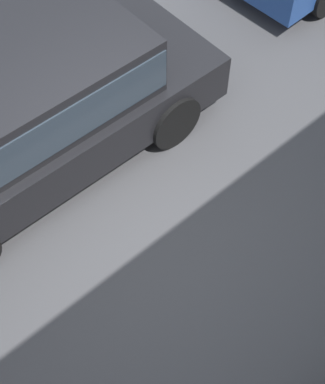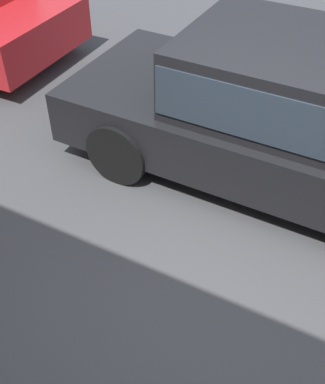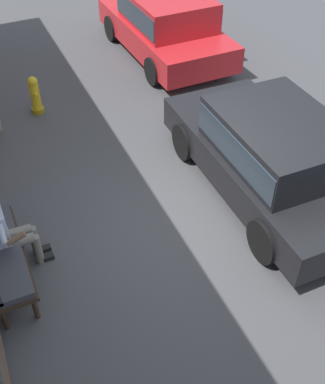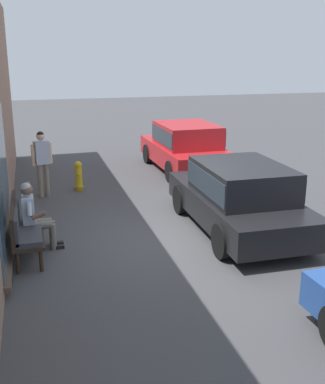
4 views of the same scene
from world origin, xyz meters
TOP-DOWN VIEW (x-y plane):
  - ground_plane at (0.00, 0.00)m, footprint 60.00×60.00m
  - parked_car_mid at (0.12, -1.52)m, footprint 4.28×1.96m

SIDE VIEW (x-z plane):
  - ground_plane at x=0.00m, z-range 0.00..0.00m
  - parked_car_mid at x=0.12m, z-range 0.07..1.54m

